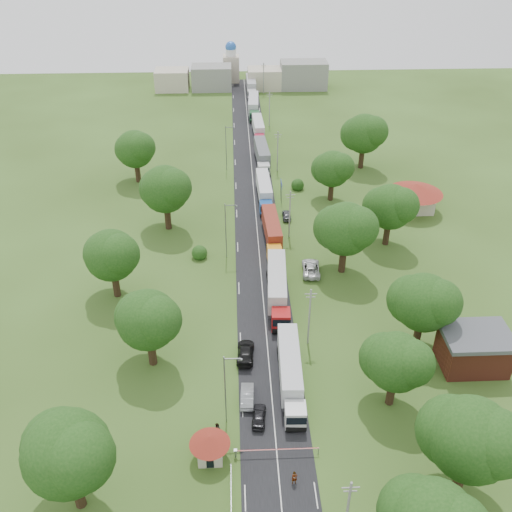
{
  "coord_description": "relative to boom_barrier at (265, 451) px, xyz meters",
  "views": [
    {
      "loc": [
        -4.0,
        -65.08,
        51.87
      ],
      "look_at": [
        -0.77,
        10.42,
        3.0
      ],
      "focal_mm": 40.0,
      "sensor_mm": 36.0,
      "label": 1
    }
  ],
  "objects": [
    {
      "name": "house_brick",
      "position": [
        27.36,
        13.0,
        1.76
      ],
      "size": [
        8.6,
        6.6,
        5.2
      ],
      "color": "maroon",
      "rests_on": "ground"
    },
    {
      "name": "lamp_2",
      "position": [
        -3.99,
        75.0,
        4.66
      ],
      "size": [
        2.03,
        0.22,
        10.0
      ],
      "color": "slate",
      "rests_on": "ground"
    },
    {
      "name": "truck_1",
      "position": [
        3.41,
        27.85,
        1.4
      ],
      "size": [
        3.39,
        15.61,
        4.31
      ],
      "color": "#9D1213",
      "rests_on": "ground"
    },
    {
      "name": "tree_13",
      "position": [
        -22.65,
        70.16,
        6.33
      ],
      "size": [
        8.8,
        8.8,
        11.07
      ],
      "color": "#382616",
      "rests_on": "ground"
    },
    {
      "name": "car_verge_far",
      "position": [
        7.04,
        52.81,
        -0.22
      ],
      "size": [
        1.64,
        3.94,
        1.33
      ],
      "primitive_type": "imported",
      "rotation": [
        0.0,
        0.0,
        3.12
      ],
      "color": "#4C4F53",
      "rests_on": "ground"
    },
    {
      "name": "tree_2",
      "position": [
        15.35,
        7.14,
        5.7
      ],
      "size": [
        8.0,
        8.0,
        10.1
      ],
      "color": "#382616",
      "rests_on": "ground"
    },
    {
      "name": "truck_5",
      "position": [
        3.69,
        94.81,
        1.12
      ],
      "size": [
        2.73,
        13.71,
        3.79
      ],
      "color": "#A71934",
      "rests_on": "ground"
    },
    {
      "name": "tree_4",
      "position": [
        14.34,
        35.17,
        6.96
      ],
      "size": [
        9.6,
        9.6,
        12.05
      ],
      "color": "#382616",
      "rests_on": "ground"
    },
    {
      "name": "truck_0",
      "position": [
        3.72,
        10.46,
        1.26
      ],
      "size": [
        2.89,
        14.63,
        4.05
      ],
      "color": "silver",
      "rests_on": "ground"
    },
    {
      "name": "truck_4",
      "position": [
        3.76,
        77.76,
        1.27
      ],
      "size": [
        3.17,
        14.76,
        4.08
      ],
      "color": "silver",
      "rests_on": "ground"
    },
    {
      "name": "car_verge_near",
      "position": [
        9.36,
        34.85,
        -0.07
      ],
      "size": [
        3.13,
        6.06,
        1.63
      ],
      "primitive_type": "imported",
      "rotation": [
        0.0,
        0.0,
        3.07
      ],
      "color": "silver",
      "rests_on": "ground"
    },
    {
      "name": "tree_11",
      "position": [
        -20.65,
        30.16,
        6.33
      ],
      "size": [
        8.8,
        8.8,
        11.07
      ],
      "color": "#382616",
      "rests_on": "ground"
    },
    {
      "name": "pole_1",
      "position": [
        6.86,
        18.0,
        3.79
      ],
      "size": [
        1.6,
        0.24,
        9.0
      ],
      "color": "gray",
      "rests_on": "ground"
    },
    {
      "name": "ground",
      "position": [
        1.36,
        25.0,
        -0.89
      ],
      "size": [
        260.0,
        260.0,
        0.0
      ],
      "primitive_type": "plane",
      "color": "#304818",
      "rests_on": "ground"
    },
    {
      "name": "tree_5",
      "position": [
        23.35,
        43.16,
        6.33
      ],
      "size": [
        8.8,
        8.8,
        11.07
      ],
      "color": "#382616",
      "rests_on": "ground"
    },
    {
      "name": "tree_12",
      "position": [
        -14.66,
        50.17,
        6.96
      ],
      "size": [
        9.6,
        9.6,
        12.05
      ],
      "color": "#382616",
      "rests_on": "ground"
    },
    {
      "name": "pedestrian_near",
      "position": [
        2.88,
        -3.5,
        -0.03
      ],
      "size": [
        0.68,
        0.5,
        1.71
      ],
      "primitive_type": "imported",
      "rotation": [
        0.0,
        0.0,
        0.15
      ],
      "color": "gray",
      "rests_on": "ground"
    },
    {
      "name": "truck_2",
      "position": [
        3.73,
        44.43,
        1.2
      ],
      "size": [
        2.96,
        14.28,
        3.95
      ],
      "color": "orange",
      "rests_on": "ground"
    },
    {
      "name": "pole_0",
      "position": [
        6.86,
        -10.0,
        3.79
      ],
      "size": [
        1.6,
        0.24,
        9.0
      ],
      "color": "gray",
      "rests_on": "ground"
    },
    {
      "name": "info_sign",
      "position": [
        6.56,
        60.0,
        2.11
      ],
      "size": [
        0.12,
        3.1,
        4.1
      ],
      "color": "slate",
      "rests_on": "ground"
    },
    {
      "name": "house_cream",
      "position": [
        31.36,
        55.0,
        2.75
      ],
      "size": [
        10.08,
        10.08,
        5.8
      ],
      "color": "beige",
      "rests_on": "ground"
    },
    {
      "name": "truck_7",
      "position": [
        3.16,
        130.52,
        1.31
      ],
      "size": [
        2.72,
        14.97,
        4.15
      ],
      "color": "#B6B6B6",
      "rests_on": "ground"
    },
    {
      "name": "car_lane_mid",
      "position": [
        -1.64,
        8.13,
        -0.17
      ],
      "size": [
        1.73,
        4.46,
        1.45
      ],
      "primitive_type": "imported",
      "rotation": [
        0.0,
        0.0,
        3.1
      ],
      "color": "gray",
      "rests_on": "ground"
    },
    {
      "name": "guard_booth",
      "position": [
        -5.84,
        -0.0,
        1.27
      ],
      "size": [
        4.4,
        4.4,
        3.45
      ],
      "color": "beige",
      "rests_on": "ground"
    },
    {
      "name": "distant_town",
      "position": [
        2.04,
        135.0,
        2.6
      ],
      "size": [
        52.0,
        8.0,
        8.0
      ],
      "color": "gray",
      "rests_on": "ground"
    },
    {
      "name": "church",
      "position": [
        -2.64,
        143.0,
        4.5
      ],
      "size": [
        5.0,
        5.0,
        12.3
      ],
      "color": "beige",
      "rests_on": "ground"
    },
    {
      "name": "car_lane_rear",
      "position": [
        -1.64,
        15.66,
        -0.11
      ],
      "size": [
        2.6,
        5.53,
        1.56
      ],
      "primitive_type": "imported",
      "rotation": [
        0.0,
        0.0,
        3.06
      ],
      "color": "black",
      "rests_on": "ground"
    },
    {
      "name": "pedestrian_booth",
      "position": [
        -5.14,
        3.0,
        0.02
      ],
      "size": [
        1.05,
        1.12,
        1.82
      ],
      "primitive_type": "imported",
      "rotation": [
        0.0,
        0.0,
        -1.02
      ],
      "color": "gray",
      "rests_on": "ground"
    },
    {
      "name": "lamp_1",
      "position": [
        -3.99,
        40.0,
        4.66
      ],
      "size": [
        2.03,
        0.22,
        10.0
      ],
      "color": "slate",
      "rests_on": "ground"
    },
    {
      "name": "car_lane_front",
      "position": [
        -0.37,
        5.0,
        -0.23
      ],
      "size": [
        1.98,
        4.03,
        1.32
      ],
      "primitive_type": "imported",
      "rotation": [
        0.0,
        0.0,
        3.03
      ],
      "color": "black",
      "rests_on": "ground"
    },
    {
      "name": "pole_3",
      "position": [
        6.86,
        74.0,
        3.79
      ],
      "size": [
        1.6,
        0.24,
        9.0
      ],
      "color": "gray",
      "rests_on": "ground"
    },
    {
      "name": "tree_9",
      "position": [
        -18.66,
        -4.83,
        6.96
      ],
      "size": [
        9.6,
        9.6,
        12.05
      ],
      "color": "#382616",
      "rests_on": "ground"
    },
    {
      "name": "tree_1",
      "position": [
        19.34,
        -4.83,
        6.96
      ],
      "size": [
        9.6,
        9.6,
        12.05
      ],
      "color": "#382616",
      "rests_on": "ground"
    },
    {
      "name": "tree_7",
      "position": [
        25.34,
        75.17,
        6.96
      ],
      "size": [
        9.6,
        9.6,
        12.05
      ],
      "color": "#382616",
      "rests_on": "ground"
    },
    {
      "name": "pole_4",
      "position": [
        6.86,
        102.0,
        3.79
      ],
      "size": [
        1.6,
        0.24,
        9.0
      ],
      "color": "gray",
      "rests_on": "ground"
    },
    {
      "name": "pole_2",
      "position": [
        6.86,
        46.0,
        3.79
      ],
      "size": [
        1.6,
        0.24,
        9.0
      ],
      "color": "gray",
      "rests_on": "ground"
    },
    {
      "name": "truck_6",
      "position": [
        3.17,
        111.51,
        1.36
      ],
      "size": [
        3.23,
        15.34,
        4.24
      ],
      "color": "#205730",
      "rests_on": "ground"
    },
    {
      "name": "pole_5",
      "position": [
        6.86,
        130.0,
        3.79
      ],
      "size": [
        1.6,
        0.24,
        9.0
      ],
      "color": "gray",
      "rests_on": "ground"
    },
    {
      "name": "tree_10",
      "position": [
        -13.65,
        15.16,
        6.33
      ],
      "size": [
        8.8,
        8.8,
        11.07
      ],
      "color": "#382616",
      "rests_on": "ground"
    },
    {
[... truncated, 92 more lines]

